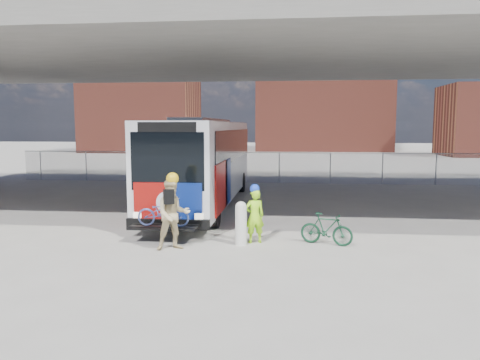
# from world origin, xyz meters

# --- Properties ---
(ground) EXTENTS (160.00, 160.00, 0.00)m
(ground) POSITION_xyz_m (0.00, 0.00, 0.00)
(ground) COLOR #9E9991
(ground) RESTS_ON ground
(bus) EXTENTS (2.67, 12.90, 3.69)m
(bus) POSITION_xyz_m (-2.00, 3.83, 2.11)
(bus) COLOR silver
(bus) RESTS_ON ground
(overpass) EXTENTS (40.00, 16.00, 7.95)m
(overpass) POSITION_xyz_m (0.00, 4.00, 6.54)
(overpass) COLOR #605E59
(overpass) RESTS_ON ground
(chainlink_fence) EXTENTS (30.00, 0.06, 30.00)m
(chainlink_fence) POSITION_xyz_m (0.00, 12.00, 1.42)
(chainlink_fence) COLOR gray
(chainlink_fence) RESTS_ON ground
(brick_buildings) EXTENTS (54.00, 22.00, 12.00)m
(brick_buildings) POSITION_xyz_m (1.23, 48.23, 5.42)
(brick_buildings) COLOR brown
(brick_buildings) RESTS_ON ground
(smokestack) EXTENTS (2.20, 2.20, 25.00)m
(smokestack) POSITION_xyz_m (14.00, 55.00, 12.50)
(smokestack) COLOR brown
(smokestack) RESTS_ON ground
(bollard) EXTENTS (0.33, 0.33, 1.26)m
(bollard) POSITION_xyz_m (0.28, -2.79, 0.67)
(bollard) COLOR silver
(bollard) RESTS_ON ground
(cyclist_hivis) EXTENTS (0.67, 0.55, 1.73)m
(cyclist_hivis) POSITION_xyz_m (0.65, -2.51, 0.83)
(cyclist_hivis) COLOR #A8FF1A
(cyclist_hivis) RESTS_ON ground
(cyclist_tan) EXTENTS (1.17, 1.07, 2.14)m
(cyclist_tan) POSITION_xyz_m (-1.52, -3.50, 1.01)
(cyclist_tan) COLOR #D0B985
(cyclist_tan) RESTS_ON ground
(bike_parked) EXTENTS (1.59, 0.90, 0.92)m
(bike_parked) POSITION_xyz_m (2.71, -2.51, 0.46)
(bike_parked) COLOR #154229
(bike_parked) RESTS_ON ground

